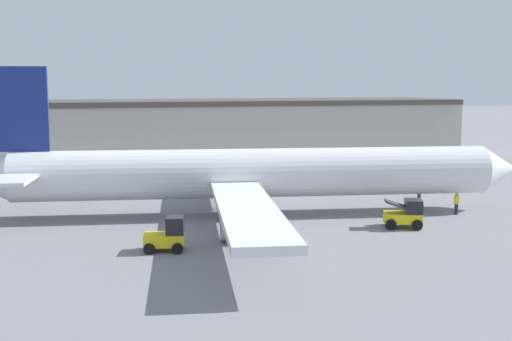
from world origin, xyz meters
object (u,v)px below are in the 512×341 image
safety_cone_near (258,252)px  belt_loader_truck (406,214)px  ground_crew_worker (457,203)px  baggage_tug (168,236)px  airplane (243,174)px

safety_cone_near → belt_loader_truck: bearing=20.2°
ground_crew_worker → baggage_tug: bearing=68.7°
ground_crew_worker → belt_loader_truck: (-6.13, -3.04, 0.04)m
safety_cone_near → baggage_tug: bearing=151.6°
ground_crew_worker → safety_cone_near: size_ratio=3.20×
airplane → baggage_tug: (-7.25, -9.37, -2.25)m
safety_cone_near → ground_crew_worker: bearing=22.3°
safety_cone_near → airplane: bearing=79.4°
airplane → safety_cone_near: (-2.25, -12.07, -2.94)m
baggage_tug → belt_loader_truck: baggage_tug is taller
ground_crew_worker → baggage_tug: baggage_tug is taller
airplane → safety_cone_near: airplane is taller
baggage_tug → belt_loader_truck: (17.24, 1.79, 0.02)m
baggage_tug → safety_cone_near: size_ratio=4.91×
belt_loader_truck → safety_cone_near: (-12.24, -4.50, -0.71)m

